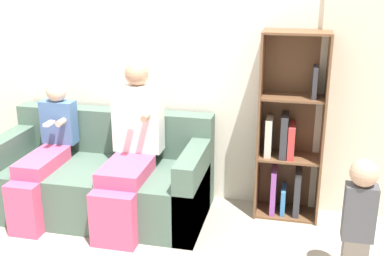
{
  "coord_description": "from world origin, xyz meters",
  "views": [
    {
      "loc": [
        1.31,
        -2.92,
        1.94
      ],
      "look_at": [
        0.52,
        0.57,
        0.77
      ],
      "focal_mm": 45.0,
      "sensor_mm": 36.0,
      "label": 1
    }
  ],
  "objects_px": {
    "couch": "(103,179)",
    "toddler_standing": "(359,215)",
    "bookshelf": "(289,137)",
    "adult_seated": "(130,146)",
    "child_seated": "(45,154)"
  },
  "relations": [
    {
      "from": "couch",
      "to": "toddler_standing",
      "type": "bearing_deg",
      "value": -15.71
    },
    {
      "from": "couch",
      "to": "child_seated",
      "type": "relative_size",
      "value": 1.66
    },
    {
      "from": "child_seated",
      "to": "adult_seated",
      "type": "bearing_deg",
      "value": 4.1
    },
    {
      "from": "adult_seated",
      "to": "toddler_standing",
      "type": "height_order",
      "value": "adult_seated"
    },
    {
      "from": "couch",
      "to": "toddler_standing",
      "type": "relative_size",
      "value": 2.06
    },
    {
      "from": "couch",
      "to": "bookshelf",
      "type": "bearing_deg",
      "value": 11.29
    },
    {
      "from": "adult_seated",
      "to": "couch",
      "type": "bearing_deg",
      "value": 161.92
    },
    {
      "from": "couch",
      "to": "toddler_standing",
      "type": "xyz_separation_m",
      "value": [
        1.98,
        -0.56,
        0.19
      ]
    },
    {
      "from": "adult_seated",
      "to": "toddler_standing",
      "type": "distance_m",
      "value": 1.75
    },
    {
      "from": "adult_seated",
      "to": "child_seated",
      "type": "relative_size",
      "value": 1.19
    },
    {
      "from": "adult_seated",
      "to": "toddler_standing",
      "type": "bearing_deg",
      "value": -15.28
    },
    {
      "from": "adult_seated",
      "to": "child_seated",
      "type": "xyz_separation_m",
      "value": [
        -0.72,
        -0.05,
        -0.11
      ]
    },
    {
      "from": "bookshelf",
      "to": "couch",
      "type": "bearing_deg",
      "value": -168.71
    },
    {
      "from": "child_seated",
      "to": "bookshelf",
      "type": "relative_size",
      "value": 0.7
    },
    {
      "from": "toddler_standing",
      "to": "bookshelf",
      "type": "relative_size",
      "value": 0.56
    }
  ]
}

